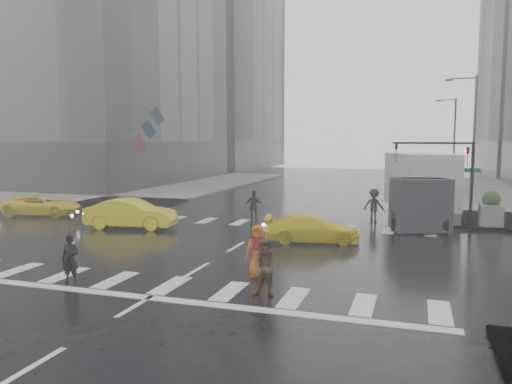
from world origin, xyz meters
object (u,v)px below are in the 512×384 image
(pedestrian_orange, at_px, (258,251))
(taxi_mid, at_px, (131,214))
(traffic_signal_pole, at_px, (452,166))
(taxi_front, at_px, (123,212))
(pedestrian_brown, at_px, (266,268))
(box_truck, at_px, (420,187))

(pedestrian_orange, distance_m, taxi_mid, 11.29)
(traffic_signal_pole, bearing_deg, taxi_front, -165.99)
(traffic_signal_pole, relative_size, taxi_front, 1.25)
(pedestrian_brown, bearing_deg, taxi_mid, 136.81)
(pedestrian_orange, bearing_deg, pedestrian_brown, -70.78)
(box_truck, bearing_deg, taxi_front, 178.78)
(pedestrian_brown, distance_m, taxi_front, 14.95)
(traffic_signal_pole, relative_size, pedestrian_brown, 2.60)
(box_truck, bearing_deg, traffic_signal_pole, -42.00)
(pedestrian_brown, xyz_separation_m, taxi_front, (-11.21, 9.89, -0.25))
(taxi_front, height_order, taxi_mid, taxi_mid)
(pedestrian_brown, height_order, taxi_mid, pedestrian_brown)
(taxi_mid, bearing_deg, taxi_front, 36.42)
(pedestrian_brown, relative_size, box_truck, 0.24)
(taxi_front, bearing_deg, box_truck, -80.02)
(taxi_front, bearing_deg, traffic_signal_pole, -83.52)
(traffic_signal_pole, height_order, pedestrian_brown, traffic_signal_pole)
(traffic_signal_pole, relative_size, taxi_mid, 0.97)
(taxi_front, relative_size, taxi_mid, 0.78)
(taxi_front, relative_size, box_truck, 0.50)
(pedestrian_brown, bearing_deg, box_truck, 71.74)
(pedestrian_orange, height_order, box_truck, box_truck)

